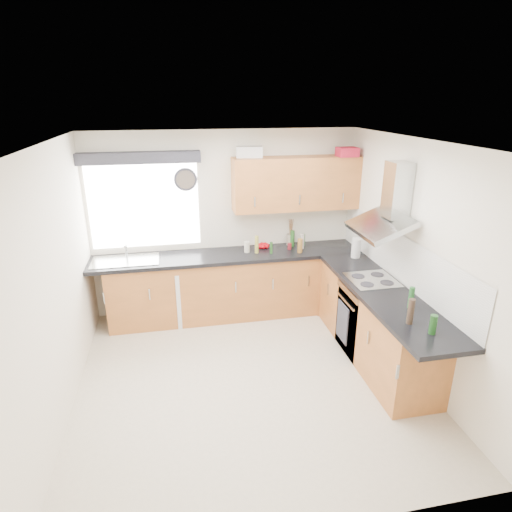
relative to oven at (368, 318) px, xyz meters
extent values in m
plane|color=beige|center=(-1.50, -0.30, -0.42)|extent=(3.60, 3.60, 0.00)
cube|color=white|center=(-1.50, -0.30, 2.08)|extent=(3.60, 3.60, 0.02)
cube|color=silver|center=(-1.50, 1.50, 0.82)|extent=(3.60, 0.02, 2.50)
cube|color=silver|center=(-1.50, -2.10, 0.82)|extent=(3.60, 0.02, 2.50)
cube|color=silver|center=(-3.30, -0.30, 0.82)|extent=(0.02, 3.60, 2.50)
cube|color=silver|center=(0.30, -0.30, 0.82)|extent=(0.02, 3.60, 2.50)
cube|color=silver|center=(-2.55, 1.49, 1.12)|extent=(1.40, 0.02, 1.10)
cube|color=#282830|center=(-2.55, 1.40, 1.76)|extent=(1.50, 0.18, 0.14)
cube|color=white|center=(0.29, 0.00, 0.75)|extent=(0.01, 3.00, 0.54)
cube|color=#965728|center=(-1.60, 1.21, 0.01)|extent=(3.00, 0.58, 0.86)
cube|color=#965728|center=(0.00, 1.20, 0.01)|extent=(0.60, 0.60, 0.86)
cube|color=#965728|center=(0.01, -0.15, 0.01)|extent=(0.58, 2.10, 0.86)
cube|color=black|center=(-1.50, 1.20, 0.46)|extent=(3.60, 0.62, 0.05)
cube|color=black|center=(0.00, -0.30, 0.46)|extent=(0.62, 2.42, 0.05)
cube|color=black|center=(0.00, 0.00, 0.00)|extent=(0.56, 0.58, 0.85)
cube|color=#ACB1B3|center=(0.00, 0.00, 0.49)|extent=(0.52, 0.52, 0.01)
cube|color=#965728|center=(-0.55, 1.32, 1.38)|extent=(1.70, 0.35, 0.70)
cube|color=silver|center=(-2.04, 1.22, -0.04)|extent=(0.64, 0.63, 0.77)
cylinder|color=#282830|center=(-2.00, 1.46, 1.45)|extent=(0.30, 0.04, 0.30)
cube|color=silver|center=(-1.17, 1.42, 1.79)|extent=(0.37, 0.29, 0.14)
cube|color=#B61730|center=(0.10, 1.22, 1.78)|extent=(0.26, 0.21, 0.12)
cylinder|color=gray|center=(-0.58, 1.40, 0.56)|extent=(0.13, 0.13, 0.16)
cylinder|color=silver|center=(0.12, 0.75, 0.61)|extent=(0.13, 0.13, 0.26)
cylinder|color=olive|center=(-1.12, 1.17, 0.60)|extent=(0.05, 0.05, 0.24)
cylinder|color=#B9B29E|center=(-1.24, 1.23, 0.56)|extent=(0.07, 0.07, 0.15)
cylinder|color=maroon|center=(-0.65, 1.22, 0.53)|extent=(0.05, 0.05, 0.09)
cylinder|color=#A3978B|center=(-0.47, 1.22, 0.59)|extent=(0.06, 0.06, 0.21)
cylinder|color=brown|center=(-0.54, 1.07, 0.58)|extent=(0.07, 0.07, 0.19)
cylinder|color=#1E551F|center=(-0.41, 1.33, 0.57)|extent=(0.04, 0.04, 0.17)
cylinder|color=#1C4318|center=(-0.93, 1.10, 0.57)|extent=(0.04, 0.04, 0.16)
cylinder|color=#21511D|center=(-0.58, 1.33, 0.60)|extent=(0.06, 0.06, 0.23)
cylinder|color=#174217|center=(0.00, -1.19, 0.58)|extent=(0.06, 0.06, 0.18)
cylinder|color=#1E5623|center=(0.07, -0.70, 0.60)|extent=(0.05, 0.05, 0.22)
cylinder|color=#35261D|center=(-0.10, -0.99, 0.61)|extent=(0.06, 0.06, 0.25)
camera|label=1|loc=(-2.18, -4.14, 2.46)|focal=30.00mm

